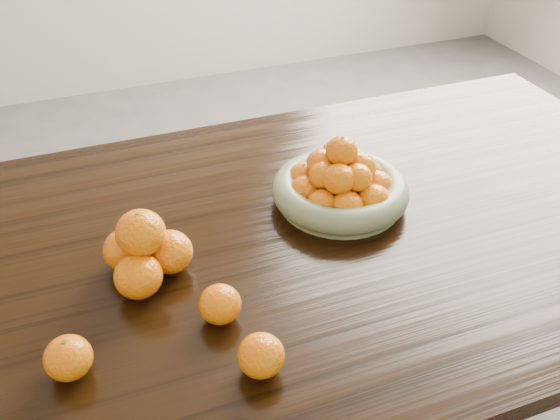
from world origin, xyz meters
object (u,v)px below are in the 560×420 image
object	(u,v)px
dining_table	(256,276)
fruit_bowl	(341,185)
loose_orange_0	(68,358)
orange_pyramid	(144,252)

from	to	relation	value
dining_table	fruit_bowl	size ratio (longest dim) A/B	6.93
fruit_bowl	loose_orange_0	world-z (taller)	fruit_bowl
dining_table	fruit_bowl	xyz separation A→B (m)	(0.21, 0.06, 0.14)
loose_orange_0	fruit_bowl	bearing A→B (deg)	24.95
orange_pyramid	loose_orange_0	size ratio (longest dim) A/B	2.24
fruit_bowl	orange_pyramid	bearing A→B (deg)	-168.46
dining_table	fruit_bowl	bearing A→B (deg)	16.95
dining_table	loose_orange_0	world-z (taller)	loose_orange_0
dining_table	orange_pyramid	world-z (taller)	orange_pyramid
dining_table	loose_orange_0	xyz separation A→B (m)	(-0.37, -0.21, 0.12)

